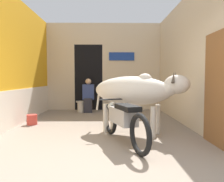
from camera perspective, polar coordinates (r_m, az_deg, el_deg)
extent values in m
plane|color=gray|center=(3.01, -4.91, -19.96)|extent=(30.00, 30.00, 0.00)
cube|color=orange|center=(5.99, -24.62, 7.15)|extent=(0.18, 5.44, 3.24)
cube|color=silver|center=(5.99, -23.47, -3.99)|extent=(0.03, 5.44, 0.91)
cube|color=beige|center=(8.45, -2.20, 14.60)|extent=(4.22, 0.18, 0.79)
cube|color=beige|center=(8.48, -13.07, 3.48)|extent=(1.02, 0.18, 2.44)
cube|color=beige|center=(8.33, 4.95, 3.55)|extent=(2.16, 0.18, 2.44)
cube|color=black|center=(8.68, -5.88, 3.54)|extent=(1.04, 0.90, 2.44)
cube|color=navy|center=(8.23, 2.53, 9.01)|extent=(0.94, 0.03, 0.30)
cube|color=beige|center=(5.84, 19.39, 7.37)|extent=(0.18, 5.44, 3.24)
cube|color=brown|center=(4.19, 26.09, 0.47)|extent=(0.05, 1.00, 2.01)
ellipsoid|color=beige|center=(4.73, 5.06, 0.12)|extent=(1.84, 1.37, 0.62)
ellipsoid|color=beige|center=(4.62, 8.59, 3.16)|extent=(0.38, 0.36, 0.23)
cylinder|color=beige|center=(4.50, 14.56, 0.48)|extent=(0.50, 0.45, 0.41)
ellipsoid|color=beige|center=(4.47, 16.60, 1.68)|extent=(0.59, 0.51, 0.37)
cylinder|color=beige|center=(5.10, -3.60, -1.86)|extent=(0.13, 0.09, 0.56)
cylinder|color=beige|center=(4.81, 11.82, -7.23)|extent=(0.11, 0.11, 0.62)
cylinder|color=beige|center=(4.47, 10.67, -8.02)|extent=(0.11, 0.11, 0.62)
cylinder|color=beige|center=(5.17, 0.17, -6.40)|extent=(0.11, 0.11, 0.62)
cylinder|color=beige|center=(4.86, -1.70, -7.04)|extent=(0.11, 0.11, 0.62)
cone|color=#473D33|center=(4.60, 16.36, 3.47)|extent=(0.14, 0.18, 0.24)
cone|color=#473D33|center=(4.34, 15.76, 3.50)|extent=(0.14, 0.18, 0.24)
torus|color=black|center=(3.42, 7.34, -11.20)|extent=(0.29, 0.65, 0.66)
torus|color=black|center=(4.67, -0.44, -7.24)|extent=(0.29, 0.65, 0.66)
cube|color=#9E9993|center=(4.00, 2.83, -6.50)|extent=(0.51, 0.81, 0.28)
cube|color=black|center=(3.79, 4.04, -4.32)|extent=(0.44, 0.66, 0.09)
cylinder|color=black|center=(4.47, 0.20, -2.21)|extent=(0.56, 0.22, 0.03)
sphere|color=silver|center=(4.58, -0.21, -4.01)|extent=(0.15, 0.15, 0.15)
cube|color=#282833|center=(7.60, -6.28, -4.19)|extent=(0.28, 0.14, 0.39)
cube|color=#282833|center=(7.66, -6.22, -2.29)|extent=(0.28, 0.32, 0.11)
cube|color=navy|center=(7.71, -6.19, -0.26)|extent=(0.40, 0.20, 0.53)
sphere|color=tan|center=(7.69, -6.20, 2.49)|extent=(0.20, 0.20, 0.20)
cylinder|color=beige|center=(7.75, -8.14, -4.19)|extent=(0.24, 0.24, 0.35)
cylinder|color=beige|center=(7.72, -8.15, -2.76)|extent=(0.34, 0.34, 0.04)
cylinder|color=#C63D33|center=(6.00, -20.17, -7.02)|extent=(0.26, 0.26, 0.26)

